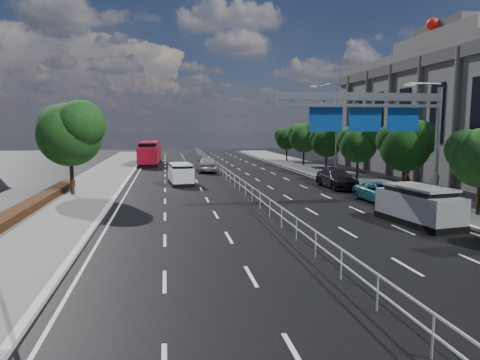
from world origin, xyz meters
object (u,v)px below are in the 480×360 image
object	(u,v)px
white_minivan	(181,174)
pedestrian_a	(407,176)
near_car_silver	(207,164)
parked_car_teal	(383,193)
overhead_gantry	(378,114)
parked_car_dark	(336,178)
pedestrian_b	(434,181)
red_bus	(150,153)
silver_minivan	(419,205)
near_car_dark	(150,152)

from	to	relation	value
white_minivan	pedestrian_a	distance (m)	18.49
near_car_silver	parked_car_teal	distance (m)	22.94
near_car_silver	overhead_gantry	bearing A→B (deg)	110.39
parked_car_dark	pedestrian_b	bearing A→B (deg)	-42.87
overhead_gantry	red_bus	size ratio (longest dim) A/B	1.01
silver_minivan	parked_car_dark	size ratio (longest dim) A/B	0.95
red_bus	parked_car_teal	world-z (taller)	red_bus
red_bus	near_car_dark	size ratio (longest dim) A/B	2.29
white_minivan	near_car_dark	world-z (taller)	white_minivan
white_minivan	red_bus	world-z (taller)	red_bus
near_car_dark	silver_minivan	distance (m)	53.54
near_car_silver	silver_minivan	xyz separation A→B (m)	(8.17, -26.87, 0.10)
near_car_silver	pedestrian_a	bearing A→B (deg)	134.89
red_bus	parked_car_dark	bearing A→B (deg)	-54.47
near_car_dark	pedestrian_a	xyz separation A→B (m)	(21.40, -39.83, 0.24)
pedestrian_b	parked_car_dark	bearing A→B (deg)	-14.29
overhead_gantry	white_minivan	xyz separation A→B (m)	(-11.01, 12.97, -4.73)
parked_car_dark	pedestrian_b	world-z (taller)	pedestrian_b
silver_minivan	parked_car_teal	xyz separation A→B (m)	(1.26, 5.96, -0.30)
near_car_dark	silver_minivan	bearing A→B (deg)	108.42
near_car_silver	parked_car_dark	bearing A→B (deg)	124.74
near_car_dark	parked_car_teal	world-z (taller)	near_car_dark
parked_car_teal	parked_car_dark	bearing A→B (deg)	88.92
white_minivan	silver_minivan	bearing A→B (deg)	-61.45
near_car_silver	parked_car_teal	world-z (taller)	near_car_silver
near_car_dark	parked_car_dark	world-z (taller)	parked_car_dark
white_minivan	parked_car_teal	distance (m)	16.72
silver_minivan	parked_car_dark	distance (m)	13.00
silver_minivan	parked_car_dark	xyz separation A→B (m)	(0.98, 12.96, -0.20)
near_car_silver	pedestrian_a	xyz separation A→B (m)	(14.53, -15.31, 0.12)
parked_car_dark	near_car_dark	bearing A→B (deg)	111.83
white_minivan	silver_minivan	world-z (taller)	silver_minivan
silver_minivan	overhead_gantry	bearing A→B (deg)	86.60
overhead_gantry	white_minivan	world-z (taller)	overhead_gantry
silver_minivan	parked_car_dark	world-z (taller)	silver_minivan
red_bus	parked_car_teal	distance (m)	34.54
pedestrian_a	red_bus	bearing A→B (deg)	-80.38
pedestrian_b	near_car_silver	bearing A→B (deg)	-24.48
overhead_gantry	silver_minivan	world-z (taller)	overhead_gantry
pedestrian_a	overhead_gantry	bearing A→B (deg)	18.41
overhead_gantry	red_bus	distance (m)	35.85
white_minivan	near_car_silver	xyz separation A→B (m)	(3.15, 9.89, -0.03)
overhead_gantry	near_car_silver	size ratio (longest dim) A/B	2.06
white_minivan	pedestrian_b	size ratio (longest dim) A/B	2.33
pedestrian_b	overhead_gantry	bearing A→B (deg)	59.36
parked_car_dark	pedestrian_a	distance (m)	5.56
pedestrian_a	silver_minivan	bearing A→B (deg)	31.03
overhead_gantry	red_bus	xyz separation A→B (m)	(-14.24, 32.65, -4.05)
overhead_gantry	pedestrian_a	bearing A→B (deg)	48.57
white_minivan	parked_car_dark	bearing A→B (deg)	-23.23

